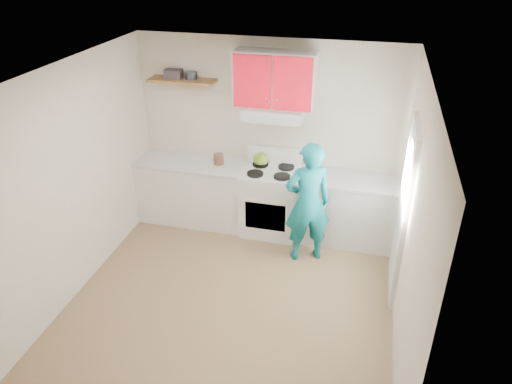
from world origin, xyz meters
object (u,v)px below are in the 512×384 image
(crock, at_px, (219,160))
(person, at_px, (308,203))
(stove, at_px, (270,201))
(kettle, at_px, (261,159))
(tin, at_px, (191,75))

(crock, relative_size, person, 0.10)
(stove, height_order, kettle, kettle)
(stove, relative_size, crock, 5.49)
(kettle, bearing_deg, stove, -31.51)
(kettle, distance_m, person, 1.04)
(crock, xyz_separation_m, person, (1.33, -0.57, -0.18))
(tin, relative_size, person, 0.10)
(kettle, bearing_deg, crock, -159.56)
(stove, distance_m, tin, 1.99)
(stove, relative_size, tin, 5.95)
(stove, xyz_separation_m, crock, (-0.75, 0.05, 0.52))
(kettle, bearing_deg, tin, -173.17)
(person, bearing_deg, kettle, -64.57)
(tin, relative_size, kettle, 0.73)
(stove, bearing_deg, kettle, 138.60)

